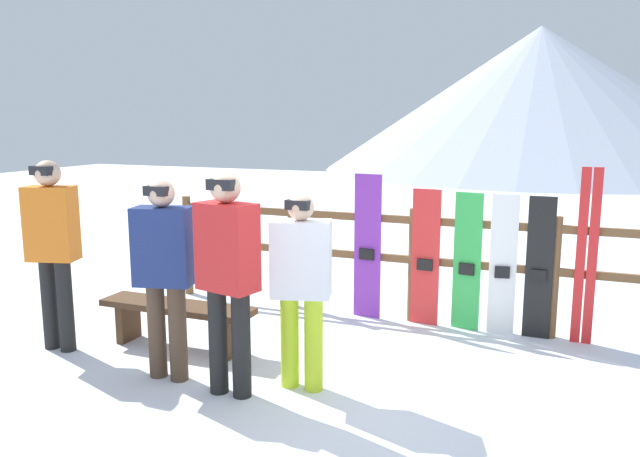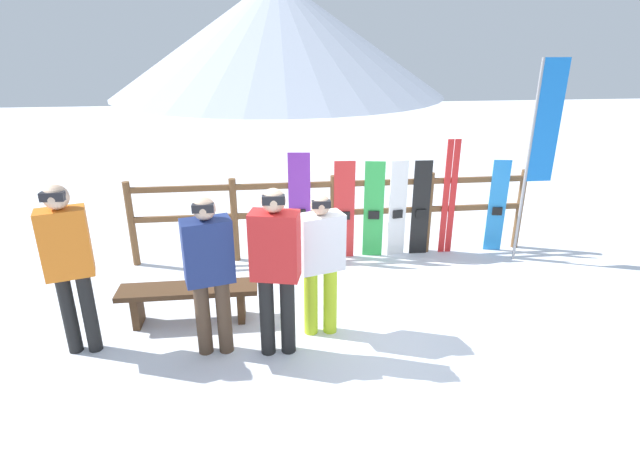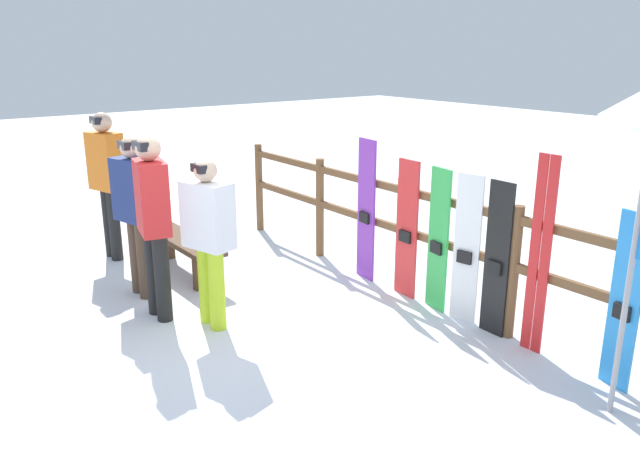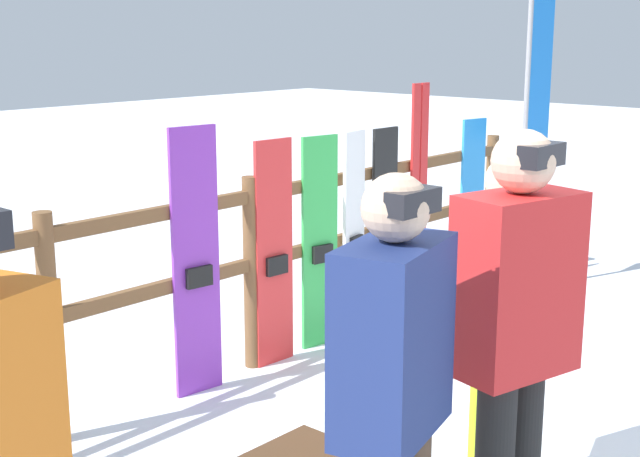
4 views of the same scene
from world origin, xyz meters
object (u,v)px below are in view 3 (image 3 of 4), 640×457
snowboard_blue (625,303)px  snowboard_red (407,230)px  ski_pair_red (540,256)px  snowboard_white (466,250)px  person_white (209,233)px  bench (182,246)px  person_red (153,215)px  snowboard_green (438,241)px  snowboard_purple (366,211)px  snowboard_black_stripe (497,260)px  person_navy (136,206)px  person_orange (107,175)px

snowboard_blue → snowboard_red: bearing=180.0°
ski_pair_red → snowboard_white: bearing=-179.7°
person_white → snowboard_red: size_ratio=1.10×
person_white → snowboard_white: 2.41m
bench → person_red: size_ratio=0.87×
snowboard_green → person_red: bearing=-122.8°
snowboard_red → snowboard_green: bearing=-0.0°
person_red → snowboard_purple: 2.35m
person_red → ski_pair_red: person_red is taller
snowboard_red → snowboard_white: snowboard_red is taller
ski_pair_red → snowboard_green: bearing=-179.8°
snowboard_black_stripe → snowboard_blue: bearing=-0.0°
snowboard_red → snowboard_white: bearing=-0.0°
person_red → snowboard_red: person_red is taller
snowboard_green → snowboard_white: same height
snowboard_purple → snowboard_white: (1.44, -0.00, -0.08)m
ski_pair_red → person_navy: bearing=-145.7°
bench → person_white: person_white is taller
person_white → snowboard_blue: person_white is taller
snowboard_black_stripe → ski_pair_red: 0.45m
ski_pair_red → snowboard_blue: (0.76, -0.00, -0.16)m
snowboard_purple → snowboard_green: snowboard_purple is taller
snowboard_white → bench: bearing=-150.5°
bench → person_navy: size_ratio=0.92×
bench → person_red: 1.40m
person_white → snowboard_red: (0.57, 1.98, -0.19)m
person_orange → snowboard_white: bearing=28.0°
snowboard_white → ski_pair_red: bearing=0.3°
person_red → snowboard_black_stripe: 3.20m
snowboard_black_stripe → snowboard_blue: size_ratio=1.02×
person_red → snowboard_green: size_ratio=1.23×
snowboard_red → ski_pair_red: ski_pair_red is taller
snowboard_white → snowboard_black_stripe: snowboard_white is taller
person_white → person_red: size_ratio=0.90×
bench → person_red: (0.99, -0.71, 0.70)m
snowboard_purple → snowboard_black_stripe: snowboard_purple is taller
person_white → snowboard_black_stripe: size_ratio=1.12×
person_navy → snowboard_white: 3.35m
person_navy → ski_pair_red: bearing=34.3°
snowboard_purple → snowboard_black_stripe: (1.79, -0.00, -0.08)m
bench → snowboard_white: 3.27m
person_orange → snowboard_green: (3.50, 2.05, -0.34)m
person_navy → snowboard_purple: size_ratio=1.06×
bench → snowboard_purple: 2.17m
snowboard_red → snowboard_blue: snowboard_red is taller
person_navy → snowboard_green: bearing=46.2°
snowboard_red → snowboard_black_stripe: snowboard_red is taller
snowboard_white → snowboard_red: bearing=180.0°
bench → snowboard_green: (2.47, 1.60, 0.38)m
snowboard_red → ski_pair_red: (1.57, 0.00, 0.14)m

